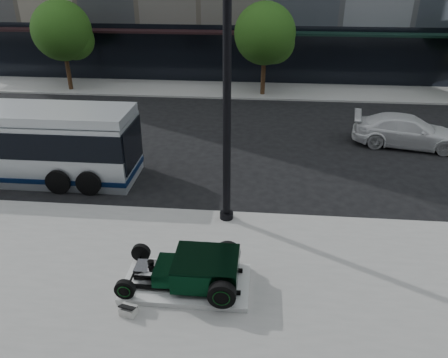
{
  "coord_description": "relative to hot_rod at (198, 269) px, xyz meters",
  "views": [
    {
      "loc": [
        1.12,
        -15.15,
        8.11
      ],
      "look_at": [
        -0.15,
        -1.63,
        1.2
      ],
      "focal_mm": 35.0,
      "sensor_mm": 36.0,
      "label": 1
    }
  ],
  "objects": [
    {
      "name": "white_sedan",
      "position": [
        8.42,
        11.12,
        0.03
      ],
      "size": [
        5.31,
        2.88,
        1.46
      ],
      "primitive_type": "imported",
      "rotation": [
        0.0,
        0.0,
        1.4
      ],
      "color": "silver",
      "rests_on": "ground"
    },
    {
      "name": "display_plinth",
      "position": [
        -0.33,
        -0.0,
        -0.5
      ],
      "size": [
        3.4,
        1.8,
        0.15
      ],
      "primitive_type": "cube",
      "color": "silver",
      "rests_on": "sidewalk_near"
    },
    {
      "name": "ground",
      "position": [
        0.43,
        5.99,
        -0.7
      ],
      "size": [
        120.0,
        120.0,
        0.0
      ],
      "primitive_type": "plane",
      "color": "black",
      "rests_on": "ground"
    },
    {
      "name": "hot_rod",
      "position": [
        0.0,
        0.0,
        0.0
      ],
      "size": [
        3.22,
        2.0,
        0.81
      ],
      "color": "black",
      "rests_on": "display_plinth"
    },
    {
      "name": "street_trees",
      "position": [
        1.58,
        19.06,
        3.07
      ],
      "size": [
        29.8,
        3.8,
        5.7
      ],
      "color": "black",
      "rests_on": "sidewalk_far"
    },
    {
      "name": "info_plaque",
      "position": [
        -1.6,
        -1.19,
        -0.45
      ],
      "size": [
        0.46,
        0.38,
        0.31
      ],
      "color": "silver",
      "rests_on": "sidewalk_near"
    },
    {
      "name": "sidewalk_far",
      "position": [
        0.43,
        19.99,
        -0.64
      ],
      "size": [
        70.0,
        4.0,
        0.12
      ],
      "primitive_type": "cube",
      "color": "gray",
      "rests_on": "ground"
    },
    {
      "name": "lamppost",
      "position": [
        0.44,
        3.55,
        3.32
      ],
      "size": [
        0.46,
        0.46,
        8.43
      ],
      "color": "black",
      "rests_on": "sidewalk_near"
    }
  ]
}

